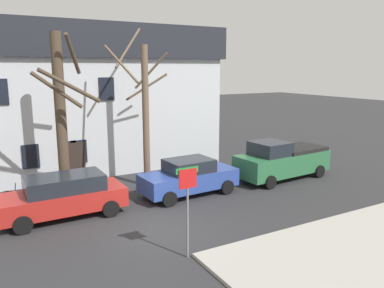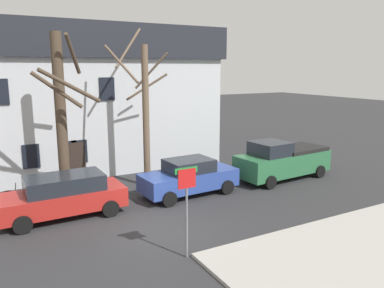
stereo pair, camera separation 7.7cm
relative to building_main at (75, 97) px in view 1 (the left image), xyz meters
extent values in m
plane|color=#2D2D30|center=(0.27, -11.14, -4.19)|extent=(120.00, 120.00, 0.00)
cube|color=silver|center=(0.00, 0.00, -0.99)|extent=(15.94, 7.29, 6.40)
cube|color=#23262D|center=(0.00, 0.00, 3.13)|extent=(16.44, 7.79, 1.85)
cube|color=#2D231E|center=(-1.04, -3.69, -3.14)|extent=(1.10, 0.12, 2.10)
cube|color=black|center=(-3.12, -3.68, -2.59)|extent=(0.80, 0.08, 1.20)
cube|color=black|center=(-1.30, -3.68, -2.59)|extent=(0.80, 0.08, 1.20)
cube|color=black|center=(-0.77, -3.68, -2.59)|extent=(0.80, 0.08, 1.20)
cube|color=black|center=(0.84, -3.68, 0.61)|extent=(0.80, 0.08, 1.20)
cylinder|color=#4C3D2D|center=(-2.03, -6.33, -0.50)|extent=(0.47, 0.47, 7.40)
cylinder|color=#4C3D2D|center=(-2.26, -7.24, 0.80)|extent=(1.97, 0.64, 1.56)
cylinder|color=#4C3D2D|center=(-1.44, -6.68, 2.26)|extent=(0.91, 1.37, 1.67)
cylinder|color=#4C3D2D|center=(-1.79, -7.55, 0.96)|extent=(2.55, 0.66, 1.49)
cylinder|color=brown|center=(2.00, -6.18, -0.70)|extent=(0.33, 0.33, 6.98)
cylinder|color=brown|center=(1.49, -5.37, 2.66)|extent=(1.75, 1.16, 1.99)
cylinder|color=brown|center=(0.71, -6.49, 1.90)|extent=(0.75, 2.66, 1.76)
cylinder|color=brown|center=(2.46, -5.25, 0.74)|extent=(1.98, 1.05, 1.40)
cylinder|color=brown|center=(2.59, -5.56, 1.54)|extent=(1.39, 1.31, 1.82)
cube|color=#AD231E|center=(-2.51, -8.38, -3.49)|extent=(4.82, 1.98, 0.77)
cube|color=#1E232B|center=(-2.41, -8.38, -2.79)|extent=(3.00, 1.72, 0.62)
cylinder|color=black|center=(-4.12, -9.36, -3.85)|extent=(0.68, 0.23, 0.68)
cylinder|color=black|center=(-4.16, -7.46, -3.85)|extent=(0.68, 0.23, 0.68)
cylinder|color=black|center=(-0.87, -9.30, -3.85)|extent=(0.68, 0.23, 0.68)
cylinder|color=black|center=(-0.90, -7.40, -3.85)|extent=(0.68, 0.23, 0.68)
cube|color=#2D4799|center=(3.19, -8.41, -3.47)|extent=(4.69, 2.09, 0.81)
cube|color=#1E232B|center=(3.19, -8.41, -2.77)|extent=(2.20, 1.72, 0.58)
cylinder|color=black|center=(1.69, -9.41, -3.85)|extent=(0.69, 0.26, 0.68)
cylinder|color=black|center=(1.58, -7.60, -3.85)|extent=(0.69, 0.26, 0.68)
cylinder|color=black|center=(4.81, -9.22, -3.85)|extent=(0.69, 0.26, 0.68)
cylinder|color=black|center=(4.70, -7.41, -3.85)|extent=(0.69, 0.26, 0.68)
cube|color=#2D6B42|center=(8.90, -8.48, -3.32)|extent=(5.55, 2.36, 1.10)
cube|color=#1E232B|center=(7.93, -8.55, -2.43)|extent=(1.86, 1.85, 0.70)
cube|color=black|center=(10.09, -8.40, -2.68)|extent=(2.95, 2.09, 0.20)
cylinder|color=black|center=(7.13, -9.60, -3.85)|extent=(0.69, 0.27, 0.68)
cylinder|color=black|center=(6.99, -7.63, -3.85)|extent=(0.69, 0.27, 0.68)
cylinder|color=black|center=(10.81, -9.33, -3.85)|extent=(0.69, 0.27, 0.68)
cylinder|color=black|center=(10.67, -7.37, -3.85)|extent=(0.69, 0.27, 0.68)
cylinder|color=slate|center=(0.23, -13.75, -2.75)|extent=(0.07, 0.07, 2.89)
cube|color=red|center=(0.23, -13.77, -1.60)|extent=(0.60, 0.03, 0.60)
cube|color=#1E8C38|center=(0.23, -13.73, -1.35)|extent=(0.76, 0.02, 0.18)
torus|color=black|center=(-3.38, -6.29, -3.84)|extent=(0.70, 0.24, 0.71)
torus|color=black|center=(-4.38, -6.00, -3.84)|extent=(0.70, 0.24, 0.71)
cylinder|color=black|center=(-3.88, -6.15, -3.62)|extent=(0.97, 0.31, 0.19)
cylinder|color=black|center=(-4.07, -6.09, -3.39)|extent=(0.10, 0.06, 0.45)
camera|label=1|loc=(-5.05, -23.54, 1.69)|focal=35.69mm
camera|label=2|loc=(-4.98, -23.58, 1.69)|focal=35.69mm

